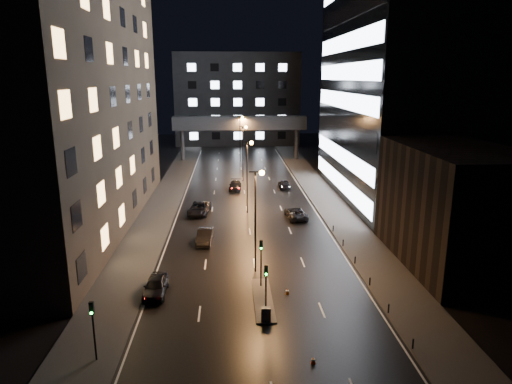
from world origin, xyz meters
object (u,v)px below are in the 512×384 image
at_px(car_toward_b, 284,184).
at_px(utility_cabinet, 266,314).
at_px(car_toward_a, 296,213).
at_px(car_away_c, 199,208).
at_px(car_away_b, 205,236).
at_px(car_away_d, 235,185).
at_px(car_away_a, 156,286).

height_order(car_toward_b, utility_cabinet, car_toward_b).
xyz_separation_m(car_toward_a, car_toward_b, (0.50, 17.48, -0.06)).
distance_m(car_away_c, car_toward_b, 19.99).
bearing_deg(car_toward_a, car_away_b, 30.97).
relative_size(car_away_d, utility_cabinet, 4.49).
bearing_deg(car_toward_b, utility_cabinet, 82.70).
relative_size(car_away_a, car_toward_a, 0.90).
xyz_separation_m(car_away_d, utility_cabinet, (1.76, -43.32, -0.02)).
height_order(car_away_b, car_toward_a, car_away_b).
height_order(car_away_a, car_toward_b, car_away_a).
distance_m(car_toward_a, utility_cabinet, 27.32).
xyz_separation_m(car_away_a, car_toward_a, (15.44, 21.34, -0.08)).
distance_m(car_away_d, car_toward_a, 18.50).
distance_m(car_away_b, utility_cabinet, 18.82).
relative_size(car_away_c, utility_cabinet, 5.25).
distance_m(car_away_d, car_toward_b, 8.47).
xyz_separation_m(car_away_c, utility_cabinet, (6.95, -29.46, -0.10)).
height_order(car_away_d, utility_cabinet, car_away_d).
relative_size(car_away_b, car_toward_b, 1.06).
bearing_deg(car_away_b, utility_cabinet, -69.40).
xyz_separation_m(car_away_a, utility_cabinet, (9.26, -5.27, -0.11)).
relative_size(car_away_c, car_toward_a, 1.10).
relative_size(car_toward_a, utility_cabinet, 4.75).
bearing_deg(car_away_b, car_toward_a, 39.53).
bearing_deg(car_away_d, car_away_a, -97.72).
distance_m(car_away_a, car_away_d, 38.78).
relative_size(car_away_c, car_away_d, 1.17).
bearing_deg(car_toward_a, car_toward_b, -96.94).
bearing_deg(car_toward_a, utility_cabinet, 71.63).
distance_m(car_away_b, car_toward_b, 28.88).
xyz_separation_m(car_away_c, car_away_d, (5.18, 13.86, -0.09)).
bearing_deg(car_toward_a, car_away_a, 48.81).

